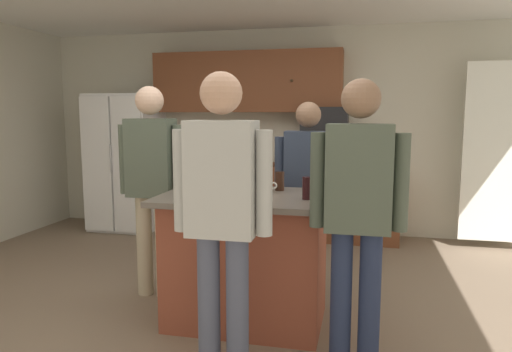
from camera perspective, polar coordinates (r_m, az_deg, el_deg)
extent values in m
plane|color=#7F6B56|center=(3.76, -4.92, -16.54)|extent=(7.04, 7.04, 0.00)
cube|color=beige|center=(6.15, 2.98, 5.43)|extent=(6.40, 0.10, 2.60)
cube|color=white|center=(5.88, 28.06, 2.49)|extent=(0.90, 0.06, 2.00)
cube|color=brown|center=(6.05, -1.13, 11.33)|extent=(2.40, 0.35, 0.75)
sphere|color=#4C3823|center=(5.75, 4.34, 11.50)|extent=(0.04, 0.04, 0.04)
cube|color=brown|center=(5.86, 8.17, -3.12)|extent=(1.80, 0.60, 0.90)
sphere|color=#4C3823|center=(5.53, 12.55, -3.87)|extent=(0.04, 0.04, 0.04)
cube|color=white|center=(6.47, -15.44, 1.64)|extent=(0.85, 0.70, 1.78)
cube|color=white|center=(6.25, -18.76, 1.31)|extent=(0.40, 0.04, 1.70)
cube|color=white|center=(6.04, -15.32, 1.24)|extent=(0.40, 0.04, 1.70)
cylinder|color=#B2B2B7|center=(6.11, -17.24, 2.07)|extent=(0.02, 0.02, 0.35)
cube|color=black|center=(5.78, 8.38, 6.71)|extent=(0.56, 0.40, 0.32)
cube|color=brown|center=(3.51, -1.12, -10.32)|extent=(1.10, 0.71, 0.91)
cube|color=#60564C|center=(3.39, -1.14, -2.65)|extent=(1.24, 0.85, 0.04)
cylinder|color=#4C5166|center=(4.16, 4.97, -8.31)|extent=(0.13, 0.13, 0.79)
cylinder|color=#4C5166|center=(4.14, 7.33, -8.42)|extent=(0.13, 0.13, 0.79)
cube|color=#2D384C|center=(4.01, 6.29, 1.20)|extent=(0.38, 0.22, 0.59)
sphere|color=#8C664C|center=(3.98, 6.38, 7.42)|extent=(0.21, 0.21, 0.21)
cylinder|color=#2D384C|center=(4.05, 2.91, 1.01)|extent=(0.09, 0.09, 0.53)
cylinder|color=#2D384C|center=(3.99, 9.71, 0.81)|extent=(0.09, 0.09, 0.53)
cylinder|color=#232D4C|center=(3.00, 10.28, -14.31)|extent=(0.13, 0.13, 0.84)
cylinder|color=#232D4C|center=(3.00, 13.63, -14.41)|extent=(0.13, 0.13, 0.84)
cube|color=#4C5647|center=(2.81, 12.37, -0.25)|extent=(0.38, 0.22, 0.63)
sphere|color=#8C664C|center=(2.78, 12.65, 9.18)|extent=(0.23, 0.23, 0.23)
cylinder|color=#4C5647|center=(2.82, 7.49, -0.48)|extent=(0.09, 0.09, 0.57)
cylinder|color=#4C5647|center=(2.82, 17.25, -0.77)|extent=(0.09, 0.09, 0.57)
cylinder|color=#4C5166|center=(2.83, -5.73, -15.50)|extent=(0.13, 0.13, 0.86)
cylinder|color=#4C5166|center=(2.78, -2.27, -15.87)|extent=(0.13, 0.13, 0.86)
cube|color=#B7B7B2|center=(2.60, -4.17, -0.33)|extent=(0.38, 0.22, 0.64)
sphere|color=tan|center=(2.57, -4.27, 10.02)|extent=(0.23, 0.23, 0.23)
cylinder|color=#B7B7B2|center=(2.68, -9.08, -0.54)|extent=(0.09, 0.09, 0.58)
cylinder|color=#B7B7B2|center=(2.54, 1.02, -0.90)|extent=(0.09, 0.09, 0.58)
cylinder|color=tan|center=(4.12, -13.40, -8.18)|extent=(0.13, 0.13, 0.85)
cylinder|color=tan|center=(4.05, -11.22, -8.40)|extent=(0.13, 0.13, 0.85)
cube|color=#4C5647|center=(3.95, -12.63, 2.18)|extent=(0.38, 0.22, 0.64)
sphere|color=beige|center=(3.94, -12.83, 8.94)|extent=(0.23, 0.23, 0.23)
cylinder|color=#4C5647|center=(4.06, -15.68, 1.97)|extent=(0.09, 0.09, 0.58)
cylinder|color=#4C5647|center=(3.86, -9.40, 1.86)|extent=(0.09, 0.09, 0.58)
cylinder|color=#321C12|center=(3.58, 2.90, -0.61)|extent=(0.07, 0.07, 0.15)
cylinder|color=black|center=(3.28, -2.94, -1.17)|extent=(0.07, 0.07, 0.17)
cylinder|color=white|center=(3.70, -4.48, -0.62)|extent=(0.08, 0.08, 0.11)
torus|color=white|center=(3.68, -3.63, -0.57)|extent=(0.06, 0.01, 0.06)
cylinder|color=white|center=(3.51, 1.28, -1.22)|extent=(0.08, 0.08, 0.09)
torus|color=white|center=(3.50, 2.14, -1.18)|extent=(0.06, 0.01, 0.06)
cylinder|color=black|center=(3.32, -8.22, -1.35)|extent=(0.07, 0.07, 0.14)
cylinder|color=black|center=(3.22, 6.19, -1.47)|extent=(0.06, 0.06, 0.16)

